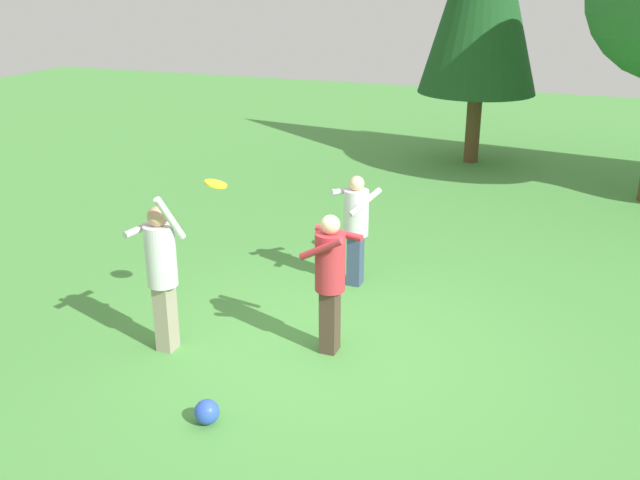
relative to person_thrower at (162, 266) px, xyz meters
name	(u,v)px	position (x,y,z in m)	size (l,w,h in m)	color
ground_plane	(332,352)	(1.81, 0.59, -1.04)	(40.00, 40.00, 0.00)	#4C9342
person_thrower	(162,266)	(0.00, 0.00, 0.00)	(0.60, 0.61, 1.92)	gray
person_catcher	(356,222)	(1.46, 2.52, -0.12)	(0.70, 0.71, 1.56)	#38476B
person_bystander	(330,273)	(1.77, 0.62, -0.06)	(0.63, 0.56, 1.65)	#4C382D
frisbee	(216,184)	(0.25, 0.86, 0.74)	(0.35, 0.35, 0.09)	yellow
ball_blue	(207,412)	(1.14, -1.14, -0.92)	(0.25, 0.25, 0.25)	blue
ball_white	(330,238)	(0.64, 3.78, -0.91)	(0.26, 0.26, 0.26)	white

